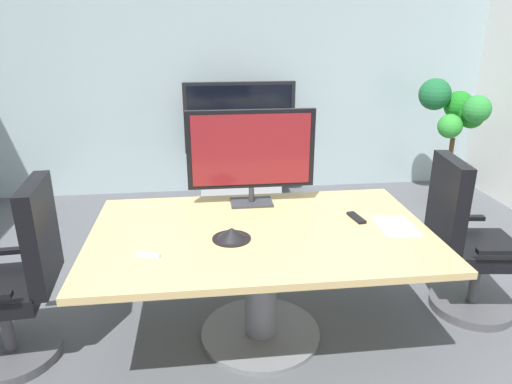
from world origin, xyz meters
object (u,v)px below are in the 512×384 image
(tv_monitor, at_px, (251,152))
(conference_phone, at_px, (232,235))
(conference_table, at_px, (261,257))
(office_chair_left, at_px, (17,289))
(office_chair_right, at_px, (466,250))
(remote_control, at_px, (356,218))
(wall_display_unit, at_px, (240,161))
(potted_plant, at_px, (453,127))

(tv_monitor, xyz_separation_m, conference_phone, (-0.17, -0.55, -0.33))
(conference_table, height_order, office_chair_left, office_chair_left)
(office_chair_right, bearing_deg, tv_monitor, 84.60)
(remote_control, bearing_deg, conference_phone, -175.70)
(tv_monitor, bearing_deg, office_chair_left, -161.29)
(tv_monitor, relative_size, wall_display_unit, 0.64)
(potted_plant, distance_m, conference_phone, 3.32)
(office_chair_right, relative_size, remote_control, 6.41)
(potted_plant, bearing_deg, conference_table, -138.05)
(conference_table, distance_m, tv_monitor, 0.70)
(wall_display_unit, bearing_deg, potted_plant, -11.03)
(conference_table, xyz_separation_m, wall_display_unit, (0.09, 2.51, -0.12))
(wall_display_unit, relative_size, potted_plant, 0.97)
(conference_phone, relative_size, remote_control, 1.29)
(conference_table, bearing_deg, conference_phone, -149.87)
(remote_control, bearing_deg, office_chair_right, -7.39)
(conference_table, bearing_deg, tv_monitor, 91.15)
(office_chair_right, relative_size, potted_plant, 0.80)
(tv_monitor, distance_m, wall_display_unit, 2.17)
(wall_display_unit, bearing_deg, office_chair_right, -61.00)
(conference_table, height_order, tv_monitor, tv_monitor)
(office_chair_left, distance_m, remote_control, 2.05)
(conference_table, bearing_deg, remote_control, 8.88)
(potted_plant, relative_size, conference_phone, 6.16)
(tv_monitor, xyz_separation_m, potted_plant, (2.32, 1.64, -0.23))
(office_chair_right, height_order, wall_display_unit, wall_display_unit)
(conference_phone, bearing_deg, remote_control, 14.19)
(tv_monitor, bearing_deg, office_chair_right, -12.48)
(office_chair_left, height_order, tv_monitor, tv_monitor)
(conference_table, height_order, wall_display_unit, wall_display_unit)
(conference_table, height_order, conference_phone, conference_phone)
(office_chair_left, distance_m, potted_plant, 4.30)
(office_chair_right, distance_m, remote_control, 0.85)
(potted_plant, height_order, conference_phone, potted_plant)
(wall_display_unit, bearing_deg, conference_phone, -95.90)
(conference_table, relative_size, wall_display_unit, 1.52)
(office_chair_left, bearing_deg, tv_monitor, 104.47)
(wall_display_unit, xyz_separation_m, potted_plant, (2.22, -0.43, 0.42))
(conference_table, distance_m, conference_phone, 0.29)
(office_chair_left, xyz_separation_m, office_chair_right, (2.82, 0.16, 0.00))
(office_chair_left, xyz_separation_m, conference_phone, (1.23, -0.08, 0.31))
(tv_monitor, distance_m, conference_phone, 0.66)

